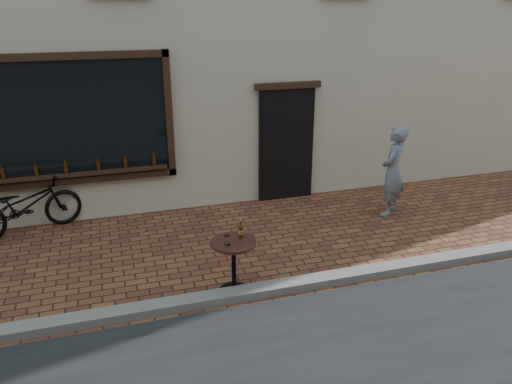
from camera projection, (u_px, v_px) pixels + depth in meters
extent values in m
plane|color=#582A1C|center=(239.00, 306.00, 6.54)|extent=(90.00, 90.00, 0.00)
cube|color=slate|center=(236.00, 294.00, 6.70)|extent=(90.00, 0.25, 0.12)
cube|color=black|center=(76.00, 120.00, 8.43)|extent=(3.00, 0.06, 2.00)
cube|color=black|center=(68.00, 56.00, 8.03)|extent=(3.24, 0.10, 0.12)
cube|color=black|center=(84.00, 180.00, 8.79)|extent=(3.24, 0.10, 0.12)
cube|color=black|center=(169.00, 115.00, 8.84)|extent=(0.12, 0.10, 2.24)
cube|color=black|center=(83.00, 174.00, 8.70)|extent=(2.90, 0.16, 0.05)
cube|color=black|center=(286.00, 145.00, 9.74)|extent=(1.10, 0.10, 2.20)
cube|color=black|center=(288.00, 85.00, 9.30)|extent=(1.30, 0.10, 0.12)
cylinder|color=#3D1C07|center=(4.00, 174.00, 8.32)|extent=(0.06, 0.06, 0.19)
cylinder|color=#3D1C07|center=(36.00, 171.00, 8.45)|extent=(0.06, 0.06, 0.19)
cylinder|color=#3D1C07|center=(67.00, 168.00, 8.59)|extent=(0.06, 0.06, 0.19)
cylinder|color=#3D1C07|center=(97.00, 166.00, 8.73)|extent=(0.06, 0.06, 0.19)
cylinder|color=#3D1C07|center=(127.00, 163.00, 8.86)|extent=(0.06, 0.06, 0.19)
cylinder|color=#3D1C07|center=(155.00, 161.00, 9.00)|extent=(0.06, 0.06, 0.19)
imported|color=black|center=(24.00, 206.00, 8.41)|extent=(2.01, 1.30, 1.00)
cylinder|color=black|center=(234.00, 291.00, 6.85)|extent=(0.45, 0.45, 0.03)
cylinder|color=black|center=(234.00, 268.00, 6.72)|extent=(0.06, 0.06, 0.71)
cylinder|color=black|center=(233.00, 243.00, 6.58)|extent=(0.61, 0.61, 0.04)
cylinder|color=gold|center=(241.00, 232.00, 6.63)|extent=(0.06, 0.06, 0.06)
cylinder|color=white|center=(227.00, 240.00, 6.46)|extent=(0.08, 0.08, 0.13)
imported|color=slate|center=(393.00, 171.00, 9.08)|extent=(0.72, 0.71, 1.68)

